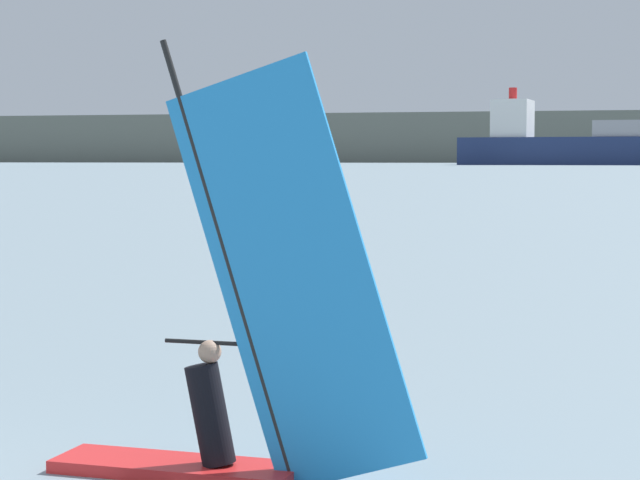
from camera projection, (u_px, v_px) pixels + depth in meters
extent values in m
cube|color=red|center=(176.00, 467.00, 11.20)|extent=(2.47, 1.18, 0.12)
cylinder|color=black|center=(226.00, 255.00, 10.91)|extent=(1.28, 0.31, 3.98)
cube|color=#268CD8|center=(294.00, 276.00, 10.72)|extent=(2.46, 0.54, 4.04)
cylinder|color=black|center=(236.00, 344.00, 10.94)|extent=(1.41, 0.32, 0.04)
cylinder|color=black|center=(210.00, 414.00, 11.06)|extent=(0.55, 0.41, 0.99)
sphere|color=tan|center=(210.00, 352.00, 11.02)|extent=(0.22, 0.22, 0.22)
cube|color=silver|center=(513.00, 119.00, 580.04)|extent=(22.96, 29.44, 18.51)
cylinder|color=red|center=(513.00, 94.00, 579.20)|extent=(4.00, 4.00, 6.00)
cube|color=#99999E|center=(625.00, 129.00, 563.23)|extent=(33.80, 32.94, 7.80)
cube|color=#60665B|center=(571.00, 139.00, 989.85)|extent=(1299.07, 375.06, 39.23)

